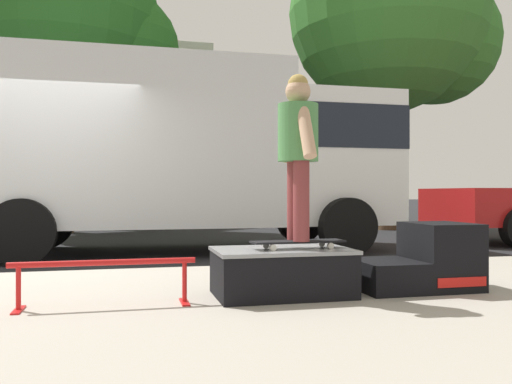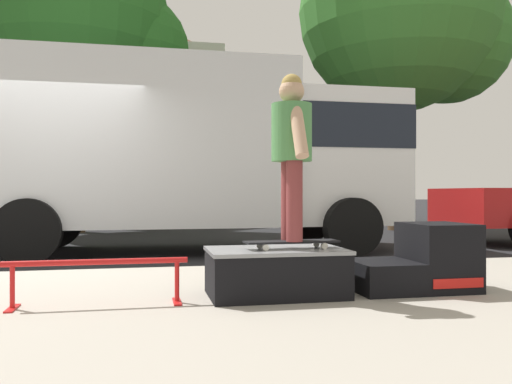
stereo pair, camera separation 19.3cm
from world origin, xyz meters
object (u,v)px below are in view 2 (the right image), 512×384
Objects in this scene: skate_box at (276,270)px; kicker_ramp at (421,262)px; street_tree_neighbour at (409,19)px; box_truck at (194,149)px; skateboard at (292,242)px; street_tree_main at (86,33)px; skater_kid at (292,143)px; grind_rail at (97,271)px.

kicker_ramp reaches higher than skate_box.
skate_box is 0.13× the size of street_tree_neighbour.
kicker_ramp is 0.15× the size of box_truck.
skateboard is at bearing -177.30° from kicker_ramp.
street_tree_main is at bearing 104.69° from skate_box.
skateboard is (-1.19, -0.06, 0.20)m from kicker_ramp.
skater_kid is 10.59m from street_tree_main.
skateboard is at bearing 1.76° from grind_rail.
box_truck reaches higher than kicker_ramp.
skater_kid reaches higher than kicker_ramp.
street_tree_main reaches higher than skateboard.
skateboard is 4.83m from box_truck.
grind_rail is 1.54m from skateboard.
skater_kid is at bearing -25.35° from skate_box.
skate_box is 1.31m from kicker_ramp.
skate_box reaches higher than grind_rail.
box_truck is 6.32m from street_tree_main.
grind_rail is at bearing -129.27° from street_tree_neighbour.
kicker_ramp is 1.31× the size of skateboard.
grind_rail is 0.99× the size of skater_kid.
box_truck is (1.16, 4.73, 1.32)m from grind_rail.
street_tree_main is (-2.63, 9.62, 4.38)m from skateboard.
skate_box is at bearing 4.20° from grind_rail.
box_truck reaches higher than skater_kid.
grind_rail is 0.20× the size of box_truck.
skater_kid is at bearing 180.00° from skateboard.
kicker_ramp reaches higher than grind_rail.
skate_box is 1.08× the size of kicker_ramp.
kicker_ramp is 0.12× the size of street_tree_neighbour.
skate_box is 11.71m from street_tree_neighbour.
skater_kid is at bearing 1.76° from grind_rail.
skateboard is (1.53, 0.05, 0.19)m from grind_rail.
street_tree_neighbour is (6.05, 4.08, 3.88)m from box_truck.
street_tree_main is at bearing 114.57° from box_truck.
skater_kid is (-0.00, 0.00, 0.82)m from skateboard.
kicker_ramp is 0.77× the size of grind_rail.
skater_kid is (-1.19, -0.06, 1.02)m from kicker_ramp.
skater_kid reaches higher than skate_box.
street_tree_main is at bearing 174.16° from street_tree_neighbour.
street_tree_main reaches higher than box_truck.
grind_rail is 1.71× the size of skateboard.
skater_kid is 0.16× the size of street_tree_neighbour.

